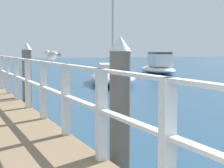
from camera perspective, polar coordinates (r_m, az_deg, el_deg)
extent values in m
cube|color=white|center=(3.66, 7.61, -7.98)|extent=(0.12, 0.12, 1.14)
cube|color=white|center=(5.12, -1.46, -4.23)|extent=(0.12, 0.12, 1.14)
cube|color=white|center=(6.67, -6.38, -2.12)|extent=(0.12, 0.12, 1.14)
cube|color=white|center=(8.25, -9.43, -0.81)|extent=(0.12, 0.12, 1.14)
cube|color=white|center=(9.85, -11.49, 0.08)|extent=(0.12, 0.12, 1.14)
cube|color=white|center=(11.46, -12.97, 0.72)|extent=(0.12, 0.12, 1.14)
cube|color=white|center=(13.08, -14.08, 1.20)|extent=(0.12, 0.12, 1.14)
cube|color=white|center=(14.70, -14.95, 1.58)|extent=(0.12, 0.12, 1.14)
cube|color=white|center=(11.43, -13.02, 3.46)|extent=(0.10, 19.67, 0.04)
cube|color=white|center=(11.46, -12.97, 1.01)|extent=(0.10, 19.67, 0.04)
cylinder|color=#6B6056|center=(5.56, 1.12, -4.99)|extent=(0.28, 0.28, 1.84)
cone|color=white|center=(5.48, 1.13, 5.59)|extent=(0.29, 0.29, 0.20)
cylinder|color=#6B6056|center=(12.07, -11.58, 0.27)|extent=(0.28, 0.28, 1.84)
cone|color=white|center=(12.04, -11.66, 5.12)|extent=(0.29, 0.29, 0.20)
ellipsoid|color=white|center=(7.44, -8.18, 3.94)|extent=(0.22, 0.31, 0.15)
sphere|color=white|center=(7.58, -8.91, 4.29)|extent=(0.09, 0.09, 0.09)
cone|color=gold|center=(7.64, -9.18, 4.29)|extent=(0.04, 0.06, 0.02)
cone|color=#939399|center=(7.29, -7.45, 4.01)|extent=(0.09, 0.10, 0.07)
ellipsoid|color=#939399|center=(7.44, -8.18, 4.14)|extent=(0.24, 0.27, 0.04)
cylinder|color=tan|center=(7.42, -8.29, 3.17)|extent=(0.01, 0.01, 0.05)
cylinder|color=tan|center=(7.44, -7.97, 3.18)|extent=(0.01, 0.01, 0.05)
ellipsoid|color=white|center=(31.40, 6.24, 1.97)|extent=(3.00, 5.97, 0.56)
cube|color=white|center=(30.83, 6.58, 3.27)|extent=(1.68, 2.47, 0.90)
cube|color=#334756|center=(30.82, 6.59, 4.26)|extent=(1.56, 2.23, 0.16)
ellipsoid|color=white|center=(22.28, 0.05, 1.02)|extent=(4.66, 7.84, 0.73)
cylinder|color=#B2B2B7|center=(23.17, -0.08, 2.95)|extent=(0.92, 2.50, 0.08)
cube|color=beige|center=(23.14, -0.07, 2.45)|extent=(2.13, 2.98, 0.30)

